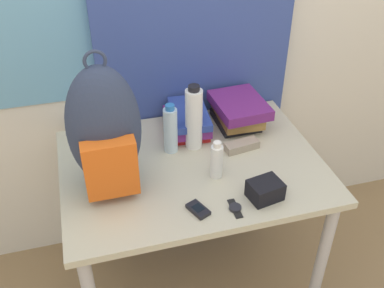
{
  "coord_description": "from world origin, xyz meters",
  "views": [
    {
      "loc": [
        -0.39,
        -1.02,
        1.92
      ],
      "look_at": [
        0.0,
        0.39,
        0.87
      ],
      "focal_mm": 42.0,
      "sensor_mm": 36.0,
      "label": 1
    }
  ],
  "objects_px": {
    "sunglasses_case": "(242,146)",
    "wristwatch": "(235,208)",
    "water_bottle": "(171,130)",
    "camera_pouch": "(265,190)",
    "book_stack_center": "(238,111)",
    "sunscreen_bottle": "(217,161)",
    "backpack": "(105,132)",
    "cell_phone": "(198,209)",
    "book_stack_left": "(188,121)",
    "sports_bottle": "(194,118)"
  },
  "relations": [
    {
      "from": "book_stack_center",
      "to": "sunglasses_case",
      "type": "relative_size",
      "value": 1.89
    },
    {
      "from": "sunscreen_bottle",
      "to": "camera_pouch",
      "type": "relative_size",
      "value": 1.21
    },
    {
      "from": "book_stack_center",
      "to": "wristwatch",
      "type": "height_order",
      "value": "book_stack_center"
    },
    {
      "from": "sunscreen_bottle",
      "to": "wristwatch",
      "type": "bearing_deg",
      "value": -87.69
    },
    {
      "from": "camera_pouch",
      "to": "wristwatch",
      "type": "height_order",
      "value": "camera_pouch"
    },
    {
      "from": "cell_phone",
      "to": "camera_pouch",
      "type": "bearing_deg",
      "value": 1.04
    },
    {
      "from": "camera_pouch",
      "to": "sunscreen_bottle",
      "type": "bearing_deg",
      "value": 128.67
    },
    {
      "from": "sports_bottle",
      "to": "cell_phone",
      "type": "relative_size",
      "value": 2.93
    },
    {
      "from": "water_bottle",
      "to": "camera_pouch",
      "type": "distance_m",
      "value": 0.48
    },
    {
      "from": "sunglasses_case",
      "to": "backpack",
      "type": "bearing_deg",
      "value": -172.5
    },
    {
      "from": "sports_bottle",
      "to": "camera_pouch",
      "type": "distance_m",
      "value": 0.44
    },
    {
      "from": "backpack",
      "to": "cell_phone",
      "type": "relative_size",
      "value": 5.51
    },
    {
      "from": "sports_bottle",
      "to": "camera_pouch",
      "type": "bearing_deg",
      "value": -66.94
    },
    {
      "from": "sunscreen_bottle",
      "to": "camera_pouch",
      "type": "xyz_separation_m",
      "value": [
        0.14,
        -0.17,
        -0.04
      ]
    },
    {
      "from": "cell_phone",
      "to": "wristwatch",
      "type": "height_order",
      "value": "cell_phone"
    },
    {
      "from": "book_stack_center",
      "to": "cell_phone",
      "type": "xyz_separation_m",
      "value": [
        -0.34,
        -0.52,
        -0.06
      ]
    },
    {
      "from": "book_stack_left",
      "to": "cell_phone",
      "type": "distance_m",
      "value": 0.53
    },
    {
      "from": "sunscreen_bottle",
      "to": "cell_phone",
      "type": "distance_m",
      "value": 0.23
    },
    {
      "from": "sunscreen_bottle",
      "to": "camera_pouch",
      "type": "height_order",
      "value": "sunscreen_bottle"
    },
    {
      "from": "sunscreen_bottle",
      "to": "cell_phone",
      "type": "xyz_separation_m",
      "value": [
        -0.13,
        -0.17,
        -0.07
      ]
    },
    {
      "from": "cell_phone",
      "to": "wristwatch",
      "type": "distance_m",
      "value": 0.14
    },
    {
      "from": "sunscreen_bottle",
      "to": "wristwatch",
      "type": "relative_size",
      "value": 1.63
    },
    {
      "from": "camera_pouch",
      "to": "sunglasses_case",
      "type": "bearing_deg",
      "value": 85.25
    },
    {
      "from": "water_bottle",
      "to": "cell_phone",
      "type": "xyz_separation_m",
      "value": [
        0.01,
        -0.39,
        -0.1
      ]
    },
    {
      "from": "sports_bottle",
      "to": "sunscreen_bottle",
      "type": "relative_size",
      "value": 1.8
    },
    {
      "from": "backpack",
      "to": "sunglasses_case",
      "type": "distance_m",
      "value": 0.62
    },
    {
      "from": "book_stack_center",
      "to": "cell_phone",
      "type": "bearing_deg",
      "value": -123.34
    },
    {
      "from": "book_stack_center",
      "to": "camera_pouch",
      "type": "relative_size",
      "value": 2.18
    },
    {
      "from": "book_stack_center",
      "to": "water_bottle",
      "type": "height_order",
      "value": "water_bottle"
    },
    {
      "from": "camera_pouch",
      "to": "sports_bottle",
      "type": "bearing_deg",
      "value": 113.06
    },
    {
      "from": "sunglasses_case",
      "to": "wristwatch",
      "type": "distance_m",
      "value": 0.38
    },
    {
      "from": "backpack",
      "to": "book_stack_center",
      "type": "height_order",
      "value": "backpack"
    },
    {
      "from": "backpack",
      "to": "book_stack_center",
      "type": "relative_size",
      "value": 1.88
    },
    {
      "from": "backpack",
      "to": "sunglasses_case",
      "type": "bearing_deg",
      "value": 7.5
    },
    {
      "from": "book_stack_left",
      "to": "book_stack_center",
      "type": "xyz_separation_m",
      "value": [
        0.24,
        0.0,
        0.01
      ]
    },
    {
      "from": "water_bottle",
      "to": "camera_pouch",
      "type": "bearing_deg",
      "value": -55.1
    },
    {
      "from": "sports_bottle",
      "to": "camera_pouch",
      "type": "relative_size",
      "value": 2.18
    },
    {
      "from": "backpack",
      "to": "book_stack_left",
      "type": "relative_size",
      "value": 1.9
    },
    {
      "from": "camera_pouch",
      "to": "book_stack_left",
      "type": "bearing_deg",
      "value": 107.45
    },
    {
      "from": "book_stack_center",
      "to": "sunglasses_case",
      "type": "bearing_deg",
      "value": -104.79
    },
    {
      "from": "book_stack_center",
      "to": "sports_bottle",
      "type": "bearing_deg",
      "value": -153.64
    },
    {
      "from": "sunglasses_case",
      "to": "camera_pouch",
      "type": "bearing_deg",
      "value": -94.75
    },
    {
      "from": "cell_phone",
      "to": "sunglasses_case",
      "type": "height_order",
      "value": "sunglasses_case"
    },
    {
      "from": "book_stack_center",
      "to": "sunglasses_case",
      "type": "distance_m",
      "value": 0.21
    },
    {
      "from": "book_stack_center",
      "to": "sunscreen_bottle",
      "type": "xyz_separation_m",
      "value": [
        -0.21,
        -0.34,
        0.01
      ]
    },
    {
      "from": "book_stack_left",
      "to": "sunscreen_bottle",
      "type": "bearing_deg",
      "value": -85.9
    },
    {
      "from": "book_stack_left",
      "to": "cell_phone",
      "type": "xyz_separation_m",
      "value": [
        -0.1,
        -0.51,
        -0.05
      ]
    },
    {
      "from": "backpack",
      "to": "water_bottle",
      "type": "height_order",
      "value": "backpack"
    },
    {
      "from": "backpack",
      "to": "camera_pouch",
      "type": "relative_size",
      "value": 4.09
    },
    {
      "from": "water_bottle",
      "to": "sunscreen_bottle",
      "type": "height_order",
      "value": "water_bottle"
    }
  ]
}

